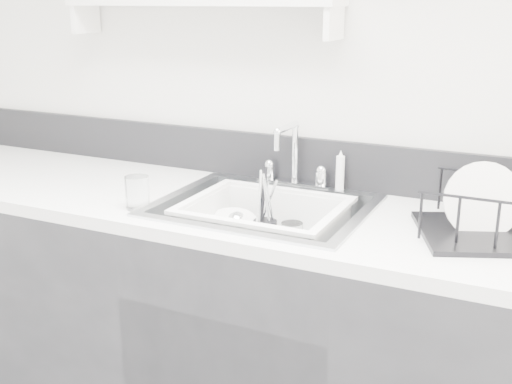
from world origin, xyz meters
The scene contains 14 objects.
counter_run centered at (0.00, 1.19, 0.46)m, with size 3.20×0.62×0.92m.
backsplash centered at (0.00, 1.49, 1.00)m, with size 3.20×0.02×0.16m, color black.
sink centered at (0.00, 1.19, 0.83)m, with size 0.64×0.52×0.20m, color silver, non-canonical shape.
faucet centered at (0.00, 1.44, 0.98)m, with size 0.26×0.18×0.23m.
side_sprayer centered at (0.16, 1.44, 0.99)m, with size 0.03×0.03×0.14m, color white.
wall_shelf centered at (-0.35, 1.42, 1.51)m, with size 1.00×0.16×0.12m.
wash_tub centered at (0.01, 1.18, 0.84)m, with size 0.48×0.39×0.19m, color white, non-canonical shape.
plate_stack centered at (-0.12, 1.19, 0.79)m, with size 0.26×0.25×0.10m.
utensil_cup centered at (-0.01, 1.22, 0.82)m, with size 0.08×0.08×0.26m.
ladle centered at (-0.08, 1.19, 0.81)m, with size 0.29×0.10×0.08m, color silver, non-canonical shape.
tumbler_in_tub centered at (0.08, 1.23, 0.82)m, with size 0.07×0.07×0.10m, color white.
tumbler_counter centered at (-0.33, 1.01, 0.97)m, with size 0.07×0.07×0.10m, color white.
dish_rack centered at (0.68, 1.23, 0.99)m, with size 0.42×0.31×0.15m, color black, non-canonical shape.
bowl_small centered at (0.06, 1.12, 0.78)m, with size 0.10×0.10×0.03m, color white.
Camera 1 is at (0.79, -0.51, 1.53)m, focal length 45.00 mm.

